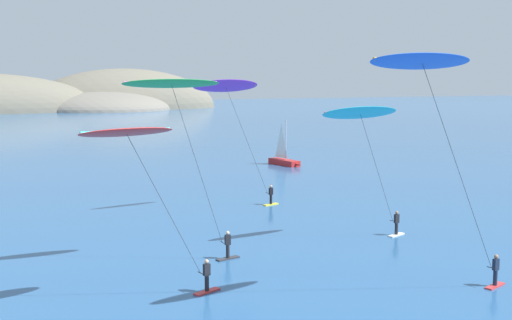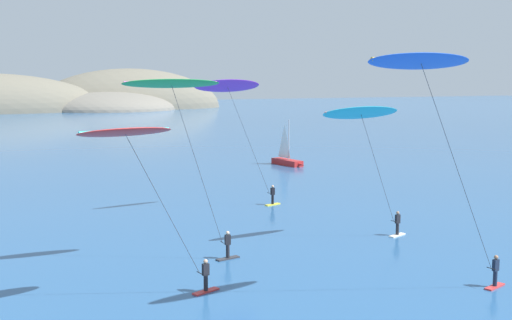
# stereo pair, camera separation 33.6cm
# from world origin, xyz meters

# --- Properties ---
(headland_island) EXTENTS (153.49, 55.29, 28.76)m
(headland_island) POSITION_xyz_m (2.79, 218.00, 0.00)
(headland_island) COLOR slate
(headland_island) RESTS_ON ground
(sailboat_near) EXTENTS (2.27, 5.97, 5.70)m
(sailboat_near) POSITION_xyz_m (23.01, 58.54, 0.64)
(sailboat_near) COLOR #B22323
(sailboat_near) RESTS_ON ground
(kitesurfer_red) EXTENTS (7.17, 2.32, 8.63)m
(kitesurfer_red) POSITION_xyz_m (-6.01, 16.76, 7.66)
(kitesurfer_red) COLOR red
(kitesurfer_red) RESTS_ON ground
(kitesurfer_cyan) EXTENTS (7.18, 2.06, 9.05)m
(kitesurfer_cyan) POSITION_xyz_m (10.47, 22.87, 8.04)
(kitesurfer_cyan) COLOR silver
(kitesurfer_cyan) RESTS_ON ground
(kitesurfer_green) EXTENTS (6.89, 1.36, 10.79)m
(kitesurfer_green) POSITION_xyz_m (-2.15, 22.61, 9.66)
(kitesurfer_green) COLOR #2D2D33
(kitesurfer_green) RESTS_ON ground
(kitesurfer_blue) EXTENTS (9.87, 2.59, 11.93)m
(kitesurfer_blue) POSITION_xyz_m (6.11, 11.22, 10.80)
(kitesurfer_blue) COLOR red
(kitesurfer_blue) RESTS_ON ground
(kitesurfer_purple) EXTENTS (8.17, 2.25, 10.75)m
(kitesurfer_purple) POSITION_xyz_m (6.34, 35.85, 9.55)
(kitesurfer_purple) COLOR yellow
(kitesurfer_purple) RESTS_ON ground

